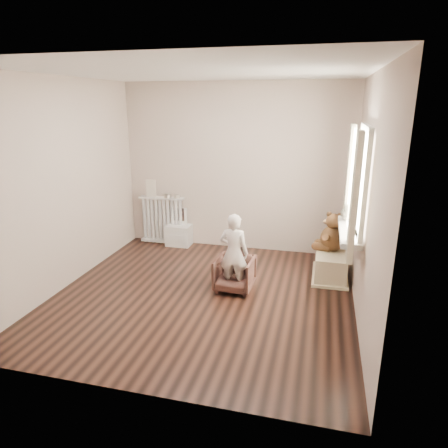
% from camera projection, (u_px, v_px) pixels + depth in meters
% --- Properties ---
extents(floor, '(3.60, 3.60, 0.01)m').
position_uv_depth(floor, '(203.00, 295.00, 4.94)').
color(floor, black).
rests_on(floor, ground).
extents(ceiling, '(3.60, 3.60, 0.01)m').
position_uv_depth(ceiling, '(200.00, 71.00, 4.18)').
color(ceiling, white).
rests_on(ceiling, ground).
extents(back_wall, '(3.60, 0.02, 2.60)m').
position_uv_depth(back_wall, '(236.00, 168.00, 6.23)').
color(back_wall, beige).
rests_on(back_wall, ground).
extents(front_wall, '(3.60, 0.02, 2.60)m').
position_uv_depth(front_wall, '(129.00, 245.00, 2.89)').
color(front_wall, beige).
rests_on(front_wall, ground).
extents(left_wall, '(0.02, 3.60, 2.60)m').
position_uv_depth(left_wall, '(64.00, 185.00, 4.98)').
color(left_wall, beige).
rests_on(left_wall, ground).
extents(right_wall, '(0.02, 3.60, 2.60)m').
position_uv_depth(right_wall, '(367.00, 202.00, 4.14)').
color(right_wall, beige).
rests_on(right_wall, ground).
extents(window, '(0.03, 0.90, 1.10)m').
position_uv_depth(window, '(362.00, 182.00, 4.39)').
color(window, white).
rests_on(window, right_wall).
extents(window_sill, '(0.22, 1.10, 0.06)m').
position_uv_depth(window_sill, '(349.00, 231.00, 4.58)').
color(window_sill, silver).
rests_on(window_sill, right_wall).
extents(curtain_left, '(0.06, 0.26, 1.30)m').
position_uv_depth(curtain_left, '(355.00, 198.00, 3.90)').
color(curtain_left, beige).
rests_on(curtain_left, right_wall).
extents(curtain_right, '(0.06, 0.26, 1.30)m').
position_uv_depth(curtain_right, '(349.00, 178.00, 4.96)').
color(curtain_right, beige).
rests_on(curtain_right, right_wall).
extents(radiator, '(0.76, 0.14, 0.80)m').
position_uv_depth(radiator, '(162.00, 221.00, 6.67)').
color(radiator, silver).
rests_on(radiator, floor).
extents(paper_doll, '(0.17, 0.01, 0.28)m').
position_uv_depth(paper_doll, '(151.00, 188.00, 6.55)').
color(paper_doll, beige).
rests_on(paper_doll, radiator).
extents(tin_a, '(0.11, 0.11, 0.07)m').
position_uv_depth(tin_a, '(167.00, 195.00, 6.52)').
color(tin_a, '#A59E8C').
rests_on(tin_a, radiator).
extents(tin_b, '(0.10, 0.10, 0.05)m').
position_uv_depth(tin_b, '(177.00, 196.00, 6.48)').
color(tin_b, '#A59E8C').
rests_on(tin_b, radiator).
extents(toy_vanity, '(0.40, 0.29, 0.63)m').
position_uv_depth(toy_vanity, '(179.00, 229.00, 6.61)').
color(toy_vanity, silver).
rests_on(toy_vanity, floor).
extents(armchair, '(0.48, 0.50, 0.43)m').
position_uv_depth(armchair, '(234.00, 274.00, 5.03)').
color(armchair, '#502F27').
rests_on(armchair, floor).
extents(child, '(0.37, 0.26, 1.00)m').
position_uv_depth(child, '(234.00, 253.00, 4.90)').
color(child, white).
rests_on(child, armchair).
extents(toy_bench, '(0.40, 0.76, 0.36)m').
position_uv_depth(toy_bench, '(331.00, 263.00, 5.42)').
color(toy_bench, beige).
rests_on(toy_bench, floor).
extents(teddy_bear, '(0.49, 0.41, 0.53)m').
position_uv_depth(teddy_bear, '(333.00, 228.00, 5.35)').
color(teddy_bear, '#3E2513').
rests_on(teddy_bear, toy_bench).
extents(plush_cat, '(0.23, 0.31, 0.23)m').
position_uv_depth(plush_cat, '(348.00, 212.00, 4.87)').
color(plush_cat, '#6D685B').
rests_on(plush_cat, window_sill).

